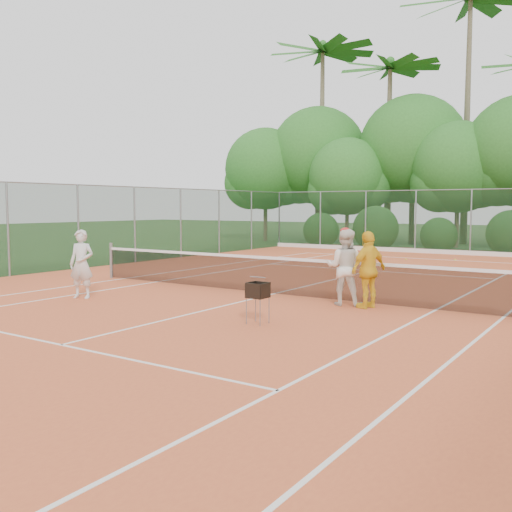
{
  "coord_description": "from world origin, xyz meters",
  "views": [
    {
      "loc": [
        7.64,
        -12.15,
        2.25
      ],
      "look_at": [
        0.3,
        -1.2,
        1.1
      ],
      "focal_mm": 40.0,
      "sensor_mm": 36.0,
      "label": 1
    }
  ],
  "objects_px": {
    "player_center_grp": "(345,267)",
    "player_white": "(82,264)",
    "player_yellow": "(369,270)",
    "ball_hopper": "(258,291)"
  },
  "relations": [
    {
      "from": "player_white",
      "to": "ball_hopper",
      "type": "height_order",
      "value": "player_white"
    },
    {
      "from": "player_center_grp",
      "to": "ball_hopper",
      "type": "distance_m",
      "value": 2.85
    },
    {
      "from": "player_white",
      "to": "player_yellow",
      "type": "height_order",
      "value": "player_yellow"
    },
    {
      "from": "player_center_grp",
      "to": "player_white",
      "type": "bearing_deg",
      "value": -155.24
    },
    {
      "from": "player_white",
      "to": "player_center_grp",
      "type": "relative_size",
      "value": 0.95
    },
    {
      "from": "player_center_grp",
      "to": "player_yellow",
      "type": "relative_size",
      "value": 1.04
    },
    {
      "from": "player_center_grp",
      "to": "ball_hopper",
      "type": "xyz_separation_m",
      "value": [
        -0.49,
        -2.8,
        -0.24
      ]
    },
    {
      "from": "player_white",
      "to": "player_yellow",
      "type": "bearing_deg",
      "value": 0.61
    },
    {
      "from": "player_white",
      "to": "player_center_grp",
      "type": "bearing_deg",
      "value": 2.97
    },
    {
      "from": "player_white",
      "to": "player_center_grp",
      "type": "xyz_separation_m",
      "value": [
        5.74,
        2.65,
        0.03
      ]
    }
  ]
}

